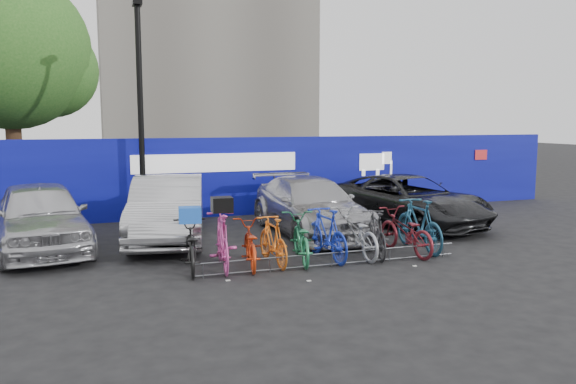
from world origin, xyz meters
name	(u,v)px	position (x,y,z in m)	size (l,w,h in m)	color
ground	(321,260)	(0.00, 0.00, 0.00)	(100.00, 100.00, 0.00)	black
hoarding	(248,176)	(0.01, 6.00, 1.20)	(22.00, 0.18, 2.40)	#090C7E
tree	(16,54)	(-6.77, 10.06, 5.07)	(5.40, 5.20, 7.80)	#382314
lamppost	(140,107)	(-3.20, 5.40, 3.27)	(0.25, 0.50, 6.11)	black
bike_rack	(332,259)	(0.00, -0.60, 0.16)	(5.60, 0.03, 0.30)	#595B60
car_0	(41,216)	(-5.64, 2.76, 0.79)	(1.86, 4.61, 1.57)	#B2B3B7
car_1	(168,209)	(-2.81, 2.97, 0.78)	(1.65, 4.73, 1.56)	#AAABAF
car_2	(311,206)	(0.81, 2.70, 0.71)	(2.00, 4.92, 1.43)	#A4A4A8
car_3	(407,200)	(3.76, 2.86, 0.70)	(2.32, 5.03, 1.40)	black
bike_0	(191,247)	(-2.73, 0.01, 0.48)	(0.63, 1.82, 0.96)	black
bike_1	(222,241)	(-2.11, -0.06, 0.57)	(0.54, 1.90, 1.14)	#D44498
bike_2	(250,244)	(-1.56, -0.08, 0.46)	(0.61, 1.76, 0.92)	red
bike_3	(273,241)	(-1.07, -0.06, 0.50)	(0.47, 1.66, 1.00)	orange
bike_4	(300,238)	(-0.46, -0.02, 0.49)	(0.65, 1.88, 0.99)	#237A4B
bike_5	(327,234)	(0.11, -0.05, 0.56)	(0.52, 1.85, 1.11)	#1A31C1
bike_6	(355,233)	(0.81, 0.04, 0.51)	(0.68, 1.94, 1.02)	#9A9CA1
bike_7	(376,234)	(1.22, -0.13, 0.50)	(0.47, 1.67, 1.01)	#29292B
bike_8	(405,232)	(1.93, -0.13, 0.50)	(0.66, 1.90, 1.00)	maroon
bike_9	(419,225)	(2.39, 0.05, 0.60)	(0.56, 1.98, 1.19)	navy
cargo_crate	(190,215)	(-2.73, 0.01, 1.11)	(0.42, 0.32, 0.30)	blue
cargo_topcase	(222,205)	(-2.11, -0.06, 1.29)	(0.40, 0.36, 0.29)	black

